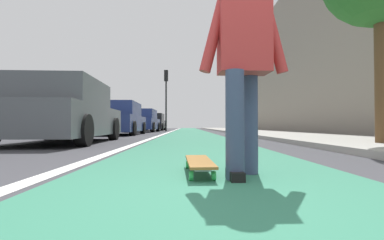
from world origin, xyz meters
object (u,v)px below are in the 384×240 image
Objects in this scene: parked_car_far at (143,121)px; parked_car_mid at (120,119)px; parked_car_end at (154,122)px; traffic_light at (166,89)px; parked_car_near at (63,113)px; skater_person at (243,59)px; skateboard at (199,163)px.

parked_car_mid is at bearing 179.01° from parked_car_far.
parked_car_end is 5.08m from traffic_light.
parked_car_near is 14.30m from traffic_light.
skater_person reaches higher than parked_car_mid.
skater_person is 17.08m from parked_car_far.
parked_car_near and parked_car_end have the same top height.
parked_car_end is (12.16, -0.12, 0.01)m from parked_car_mid.
skateboard is 0.20× the size of parked_car_far.
skateboard is 0.52× the size of skater_person.
parked_car_mid is (6.14, 0.08, -0.01)m from parked_car_near.
skater_person is at bearing -161.98° from parked_car_mid.
traffic_light is (14.02, -1.42, 2.37)m from parked_car_near.
parked_car_end reaches higher than skateboard.
parked_car_end is at bearing -0.55° from parked_car_mid.
skater_person reaches higher than parked_car_end.
skater_person is at bearing -113.37° from skateboard.
skateboard is 16.88m from parked_car_far.
parked_car_near is at bearing 34.63° from skateboard.
parked_car_far is at bearing 179.89° from parked_car_end.
traffic_light reaches higher than skater_person.
skater_person is at bearing -168.57° from parked_car_far.
parked_car_mid is (10.72, 3.49, -0.24)m from skater_person.
parked_car_mid is at bearing 169.19° from traffic_light.
traffic_light is at bearing -162.00° from parked_car_end.
parked_car_end is (22.88, 3.37, -0.23)m from skater_person.
traffic_light reaches higher than parked_car_near.
skateboard is at bearing -163.45° from parked_car_mid.
traffic_light is (18.60, 1.98, 2.15)m from skater_person.
skater_person reaches higher than parked_car_far.
parked_car_end is (22.73, 3.03, 0.61)m from skateboard.
traffic_light is at bearing 5.07° from skateboard.
skater_person is 5.71m from parked_car_near.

